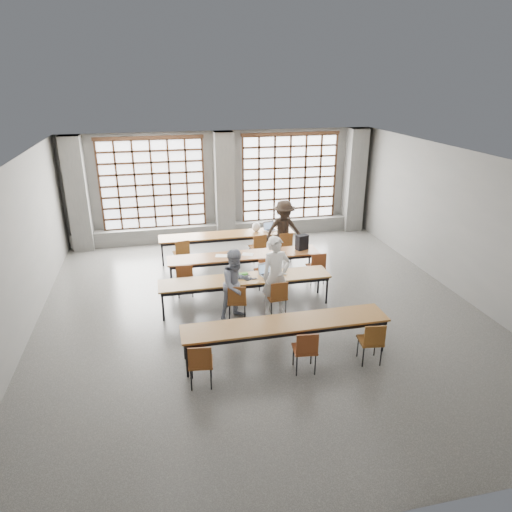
{
  "coord_description": "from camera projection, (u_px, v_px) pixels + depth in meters",
  "views": [
    {
      "loc": [
        -2.18,
        -9.14,
        5.11
      ],
      "look_at": [
        -0.04,
        0.4,
        1.23
      ],
      "focal_mm": 32.0,
      "sensor_mm": 36.0,
      "label": 1
    }
  ],
  "objects": [
    {
      "name": "chair_back_left",
      "position": [
        182.0,
        251.0,
        12.73
      ],
      "size": [
        0.48,
        0.49,
        0.88
      ],
      "color": "brown",
      "rests_on": "floor"
    },
    {
      "name": "chair_mid_left",
      "position": [
        185.0,
        276.0,
        11.14
      ],
      "size": [
        0.45,
        0.45,
        0.88
      ],
      "color": "brown",
      "rests_on": "floor"
    },
    {
      "name": "laptop_back",
      "position": [
        270.0,
        228.0,
        13.86
      ],
      "size": [
        0.43,
        0.39,
        0.26
      ],
      "color": "silver",
      "rests_on": "desk_row_a"
    },
    {
      "name": "student_back",
      "position": [
        284.0,
        230.0,
        13.32
      ],
      "size": [
        1.2,
        0.75,
        1.78
      ],
      "primitive_type": "imported",
      "rotation": [
        0.0,
        0.0,
        0.08
      ],
      "color": "black",
      "rests_on": "floor"
    },
    {
      "name": "wall_back",
      "position": [
        223.0,
        185.0,
        14.96
      ],
      "size": [
        10.0,
        0.0,
        10.0
      ],
      "primitive_type": "plane",
      "rotation": [
        1.57,
        0.0,
        0.0
      ],
      "color": "#60605D",
      "rests_on": "floor"
    },
    {
      "name": "chair_mid_centre",
      "position": [
        265.0,
        269.0,
        11.54
      ],
      "size": [
        0.45,
        0.46,
        0.88
      ],
      "color": "brown",
      "rests_on": "floor"
    },
    {
      "name": "chair_near_left",
      "position": [
        200.0,
        361.0,
        7.84
      ],
      "size": [
        0.47,
        0.47,
        0.88
      ],
      "color": "brown",
      "rests_on": "floor"
    },
    {
      "name": "window_left",
      "position": [
        153.0,
        185.0,
        14.37
      ],
      "size": [
        3.32,
        0.12,
        3.0
      ],
      "color": "white",
      "rests_on": "wall_back"
    },
    {
      "name": "plastic_bag",
      "position": [
        256.0,
        227.0,
        13.69
      ],
      "size": [
        0.29,
        0.25,
        0.29
      ],
      "primitive_type": "ellipsoid",
      "rotation": [
        0.0,
        0.0,
        -0.15
      ],
      "color": "white",
      "rests_on": "desk_row_a"
    },
    {
      "name": "student_male",
      "position": [
        276.0,
        276.0,
        10.17
      ],
      "size": [
        0.74,
        0.55,
        1.86
      ],
      "primitive_type": "imported",
      "rotation": [
        0.0,
        0.0,
        0.17
      ],
      "color": "white",
      "rests_on": "floor"
    },
    {
      "name": "sill_ledge",
      "position": [
        225.0,
        231.0,
        15.33
      ],
      "size": [
        9.8,
        0.35,
        0.5
      ],
      "primitive_type": "cube",
      "color": "#595956",
      "rests_on": "floor"
    },
    {
      "name": "phone",
      "position": [
        254.0,
        279.0,
        10.52
      ],
      "size": [
        0.14,
        0.08,
        0.01
      ],
      "primitive_type": "cube",
      "rotation": [
        0.0,
        0.0,
        0.18
      ],
      "color": "black",
      "rests_on": "desk_row_c"
    },
    {
      "name": "paper_sheet_c",
      "position": [
        248.0,
        254.0,
        11.98
      ],
      "size": [
        0.35,
        0.3,
        0.0
      ],
      "primitive_type": "cube",
      "rotation": [
        0.0,
        0.0,
        -0.38
      ],
      "color": "white",
      "rests_on": "desk_row_b"
    },
    {
      "name": "student_female",
      "position": [
        236.0,
        285.0,
        10.03
      ],
      "size": [
        0.98,
        0.9,
        1.64
      ],
      "primitive_type": "imported",
      "rotation": [
        0.0,
        0.0,
        0.43
      ],
      "color": "#19254D",
      "rests_on": "floor"
    },
    {
      "name": "desk_row_d",
      "position": [
        286.0,
        325.0,
        8.71
      ],
      "size": [
        4.0,
        0.7,
        0.73
      ],
      "color": "brown",
      "rests_on": "floor"
    },
    {
      "name": "chair_mid_right",
      "position": [
        317.0,
        265.0,
        11.83
      ],
      "size": [
        0.42,
        0.43,
        0.88
      ],
      "color": "brown",
      "rests_on": "floor"
    },
    {
      "name": "green_box",
      "position": [
        243.0,
        275.0,
        10.62
      ],
      "size": [
        0.26,
        0.13,
        0.09
      ],
      "primitive_type": "cube",
      "rotation": [
        0.0,
        0.0,
        0.15
      ],
      "color": "green",
      "rests_on": "desk_row_c"
    },
    {
      "name": "chair_near_mid",
      "position": [
        306.0,
        348.0,
        8.22
      ],
      "size": [
        0.47,
        0.47,
        0.88
      ],
      "color": "brown",
      "rests_on": "floor"
    },
    {
      "name": "chair_back_mid",
      "position": [
        258.0,
        245.0,
        13.18
      ],
      "size": [
        0.48,
        0.48,
        0.88
      ],
      "color": "brown",
      "rests_on": "floor"
    },
    {
      "name": "column_mid",
      "position": [
        224.0,
        187.0,
        14.7
      ],
      "size": [
        0.6,
        0.55,
        3.5
      ],
      "primitive_type": "cube",
      "color": "#595956",
      "rests_on": "floor"
    },
    {
      "name": "desk_row_a",
      "position": [
        227.0,
        236.0,
        13.54
      ],
      "size": [
        4.0,
        0.7,
        0.73
      ],
      "color": "brown",
      "rests_on": "floor"
    },
    {
      "name": "desk_row_b",
      "position": [
        244.0,
        257.0,
        11.99
      ],
      "size": [
        4.0,
        0.7,
        0.73
      ],
      "color": "brown",
      "rests_on": "floor"
    },
    {
      "name": "column_right",
      "position": [
        354.0,
        181.0,
        15.62
      ],
      "size": [
        0.6,
        0.55,
        3.5
      ],
      "primitive_type": "cube",
      "color": "#595956",
      "rests_on": "floor"
    },
    {
      "name": "desk_row_c",
      "position": [
        245.0,
        281.0,
        10.6
      ],
      "size": [
        4.0,
        0.7,
        0.73
      ],
      "color": "brown",
      "rests_on": "floor"
    },
    {
      "name": "column_left",
      "position": [
        77.0,
        195.0,
        13.79
      ],
      "size": [
        0.6,
        0.55,
        3.5
      ],
      "primitive_type": "cube",
      "color": "#595956",
      "rests_on": "floor"
    },
    {
      "name": "chair_back_right",
      "position": [
        285.0,
        243.0,
        13.34
      ],
      "size": [
        0.44,
        0.44,
        0.88
      ],
      "color": "brown",
      "rests_on": "floor"
    },
    {
      "name": "paper_sheet_a",
      "position": [
        221.0,
        256.0,
        11.88
      ],
      "size": [
        0.34,
        0.28,
        0.0
      ],
      "primitive_type": "cube",
      "rotation": [
        0.0,
        0.0,
        -0.27
      ],
      "color": "white",
      "rests_on": "desk_row_b"
    },
    {
      "name": "backpack",
      "position": [
        302.0,
        242.0,
        12.26
      ],
      "size": [
        0.37,
        0.3,
        0.4
      ],
      "primitive_type": "cube",
      "rotation": [
        0.0,
        0.0,
        0.35
      ],
      "color": "black",
      "rests_on": "desk_row_b"
    },
    {
      "name": "wall_left",
      "position": [
        14.0,
        259.0,
        8.95
      ],
      "size": [
        0.0,
        11.0,
        11.0
      ],
      "primitive_type": "plane",
      "rotation": [
        1.57,
        0.0,
        1.57
      ],
      "color": "#60605D",
      "rests_on": "floor"
    },
    {
      "name": "ceiling",
      "position": [
        262.0,
        160.0,
        9.32
      ],
      "size": [
        11.0,
        11.0,
        0.0
      ],
      "primitive_type": "plane",
      "rotation": [
        3.14,
        0.0,
        0.0
      ],
      "color": "silver",
      "rests_on": "floor"
    },
    {
      "name": "window_right",
      "position": [
        290.0,
        178.0,
        15.29
      ],
      "size": [
        3.32,
        0.12,
        3.0
      ],
      "color": "white",
      "rests_on": "wall_back"
    },
    {
      "name": "mouse",
      "position": [
        285.0,
        274.0,
        10.75
      ],
      "size": [
        0.11,
        0.08,
        0.04
      ],
      "primitive_type": "ellipsoid",
      "rotation": [
        0.0,
        0.0,
        -0.16
      ],
      "color": "silver",
      "rests_on": "desk_row_c"
    },
    {
      "name": "wall_front",
      "position": [
        377.0,
        405.0,
        4.98
      ],
      "size": [
        10.0,
        0.0,
        10.0
      ],
      "primitive_type": "plane",
      "rotation": [
        -1.57,
        0.0,
        0.0
      ],
      "color": "#60605D",
      "rests_on": "floor"
    },
    {
      "name": "wall_right",
      "position": [
        463.0,
        225.0,
        10.99
      ],
      "size": [
        0.0,
        11.0,
        11.0
      ],
      "primitive_type": "plane",
      "rotation": [
        1.57,
        0.0,
        -1.57
      ],
      "color": "#60605D",
      "rests_on": "floor"
    },
    {
      "name": "chair_front_left",
      "position": [
        237.0,
        299.0,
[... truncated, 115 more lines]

